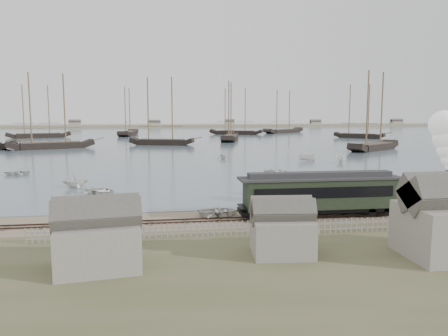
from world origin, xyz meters
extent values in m
plane|color=gray|center=(0.00, 0.00, 0.00)|extent=(600.00, 600.00, 0.00)
cube|color=#485D67|center=(0.00, 170.00, 0.03)|extent=(600.00, 336.00, 0.06)
cube|color=#34231C|center=(0.00, -2.50, 0.10)|extent=(120.00, 0.08, 0.12)
cube|color=#34231C|center=(0.00, -1.50, 0.10)|extent=(120.00, 0.08, 0.12)
cube|color=#403129|center=(0.00, -2.00, 0.03)|extent=(120.00, 1.80, 0.06)
cube|color=tan|center=(0.00, 250.00, 0.00)|extent=(500.00, 20.00, 1.80)
cube|color=black|center=(19.81, -2.00, 0.72)|extent=(6.89, 2.03, 0.25)
cylinder|color=black|center=(19.40, -2.00, 1.73)|extent=(4.25, 1.52, 1.52)
cube|color=black|center=(17.17, -2.00, 1.93)|extent=(1.82, 2.23, 2.33)
cube|color=#2E2E30|center=(17.17, -2.00, 3.15)|extent=(2.03, 2.43, 0.12)
cylinder|color=black|center=(21.33, -2.00, 3.10)|extent=(0.45, 0.45, 1.62)
sphere|color=black|center=(19.60, -2.00, 2.91)|extent=(0.65, 0.65, 0.65)
cube|color=black|center=(8.41, -2.00, 0.75)|extent=(15.06, 2.47, 0.38)
cube|color=black|center=(8.41, -2.00, 2.26)|extent=(13.99, 2.69, 2.69)
cube|color=black|center=(8.41, -3.37, 2.53)|extent=(12.91, 0.06, 0.97)
cube|color=black|center=(8.41, -0.63, 2.53)|extent=(12.91, 0.06, 0.97)
cube|color=#2E2E30|center=(8.41, -2.00, 3.66)|extent=(15.06, 2.91, 0.19)
cube|color=#2E2E30|center=(8.41, -2.00, 3.98)|extent=(13.45, 1.29, 0.48)
imported|color=silver|center=(-0.69, -0.19, 0.41)|extent=(2.94, 4.04, 0.82)
imported|color=silver|center=(-13.03, 12.01, 0.50)|extent=(5.05, 5.20, 0.88)
imported|color=silver|center=(-16.96, 17.67, 0.90)|extent=(3.57, 3.86, 1.69)
imported|color=silver|center=(5.58, 8.69, 0.68)|extent=(3.37, 2.63, 1.23)
imported|color=silver|center=(11.87, 25.33, 0.50)|extent=(5.10, 5.26, 0.89)
imported|color=silver|center=(17.24, 17.91, 0.76)|extent=(3.49, 3.47, 1.39)
imported|color=silver|center=(27.91, 38.88, 0.75)|extent=(3.73, 1.94, 1.37)
imported|color=silver|center=(-28.22, 30.69, 0.45)|extent=(2.81, 3.86, 0.78)
imported|color=silver|center=(6.82, 49.38, 0.87)|extent=(3.38, 3.02, 1.61)
imported|color=silver|center=(22.50, 42.62, 0.79)|extent=(2.03, 3.95, 1.45)
camera|label=1|loc=(-6.06, -39.91, 9.64)|focal=35.00mm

